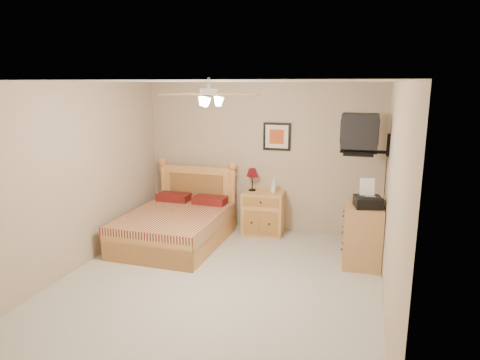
{
  "coord_description": "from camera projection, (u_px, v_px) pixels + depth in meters",
  "views": [
    {
      "loc": [
        1.7,
        -4.7,
        2.48
      ],
      "look_at": [
        0.03,
        0.9,
        1.16
      ],
      "focal_mm": 32.0,
      "sensor_mm": 36.0,
      "label": 1
    }
  ],
  "objects": [
    {
      "name": "wall_front",
      "position": [
        109.0,
        260.0,
        3.03
      ],
      "size": [
        4.0,
        0.04,
        2.5
      ],
      "primitive_type": "cube",
      "color": "tan",
      "rests_on": "ground"
    },
    {
      "name": "nightstand",
      "position": [
        263.0,
        212.0,
        7.17
      ],
      "size": [
        0.69,
        0.54,
        0.72
      ],
      "primitive_type": "cube",
      "rotation": [
        0.0,
        0.0,
        0.06
      ],
      "color": "#C38C47",
      "rests_on": "ground"
    },
    {
      "name": "bed",
      "position": [
        174.0,
        207.0,
        6.63
      ],
      "size": [
        1.43,
        1.87,
        1.2
      ],
      "primitive_type": null,
      "rotation": [
        0.0,
        0.0,
        -0.01
      ],
      "color": "#C27E40",
      "rests_on": "ground"
    },
    {
      "name": "magazine_upper",
      "position": [
        367.0,
        198.0,
        6.05
      ],
      "size": [
        0.2,
        0.26,
        0.02
      ],
      "primitive_type": "imported",
      "rotation": [
        0.0,
        0.0,
        -0.13
      ],
      "color": "gray",
      "rests_on": "magazine_lower"
    },
    {
      "name": "wall_back",
      "position": [
        261.0,
        158.0,
        7.24
      ],
      "size": [
        4.0,
        0.04,
        2.5
      ],
      "primitive_type": "cube",
      "color": "tan",
      "rests_on": "ground"
    },
    {
      "name": "ceiling",
      "position": [
        215.0,
        81.0,
        4.86
      ],
      "size": [
        4.0,
        4.5,
        0.04
      ],
      "primitive_type": "cube",
      "color": "white",
      "rests_on": "ground"
    },
    {
      "name": "dresser",
      "position": [
        363.0,
        234.0,
        5.95
      ],
      "size": [
        0.52,
        0.74,
        0.85
      ],
      "primitive_type": "cube",
      "rotation": [
        0.0,
        0.0,
        0.02
      ],
      "color": "#AB6E47",
      "rests_on": "ground"
    },
    {
      "name": "framed_picture",
      "position": [
        277.0,
        137.0,
        7.06
      ],
      "size": [
        0.46,
        0.04,
        0.46
      ],
      "primitive_type": "cube",
      "color": "black",
      "rests_on": "wall_back"
    },
    {
      "name": "fax_machine",
      "position": [
        369.0,
        194.0,
        5.7
      ],
      "size": [
        0.42,
        0.44,
        0.37
      ],
      "primitive_type": null,
      "rotation": [
        0.0,
        0.0,
        0.21
      ],
      "color": "black",
      "rests_on": "dresser"
    },
    {
      "name": "wall_right",
      "position": [
        392.0,
        201.0,
        4.58
      ],
      "size": [
        0.04,
        4.5,
        2.5
      ],
      "primitive_type": "cube",
      "color": "tan",
      "rests_on": "ground"
    },
    {
      "name": "magazine_lower",
      "position": [
        366.0,
        199.0,
        6.07
      ],
      "size": [
        0.3,
        0.34,
        0.03
      ],
      "primitive_type": "imported",
      "rotation": [
        0.0,
        0.0,
        -0.41
      ],
      "color": "tan",
      "rests_on": "dresser"
    },
    {
      "name": "lotion_bottle",
      "position": [
        274.0,
        185.0,
        7.02
      ],
      "size": [
        0.12,
        0.12,
        0.24
      ],
      "primitive_type": "imported",
      "rotation": [
        0.0,
        0.0,
        0.42
      ],
      "color": "silver",
      "rests_on": "nightstand"
    },
    {
      "name": "ceiling_fan",
      "position": [
        209.0,
        94.0,
        4.7
      ],
      "size": [
        1.14,
        1.14,
        0.28
      ],
      "primitive_type": null,
      "color": "silver",
      "rests_on": "ceiling"
    },
    {
      "name": "table_lamp",
      "position": [
        252.0,
        179.0,
        7.13
      ],
      "size": [
        0.21,
        0.21,
        0.38
      ],
      "primitive_type": null,
      "rotation": [
        0.0,
        0.0,
        0.03
      ],
      "color": "#600C16",
      "rests_on": "nightstand"
    },
    {
      "name": "wall_tv",
      "position": [
        371.0,
        134.0,
        5.77
      ],
      "size": [
        0.56,
        0.46,
        0.58
      ],
      "primitive_type": null,
      "color": "black",
      "rests_on": "wall_right"
    },
    {
      "name": "floor",
      "position": [
        217.0,
        284.0,
        5.41
      ],
      "size": [
        4.5,
        4.5,
        0.0
      ],
      "primitive_type": "plane",
      "color": "#ADA99C",
      "rests_on": "ground"
    },
    {
      "name": "wall_left",
      "position": [
        75.0,
        178.0,
        5.69
      ],
      "size": [
        0.04,
        4.5,
        2.5
      ],
      "primitive_type": "cube",
      "color": "tan",
      "rests_on": "ground"
    }
  ]
}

